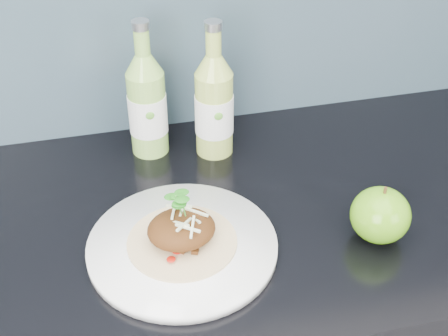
# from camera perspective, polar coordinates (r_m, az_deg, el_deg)

# --- Properties ---
(dinner_plate) EXTENTS (0.36, 0.36, 0.02)m
(dinner_plate) POSITION_cam_1_polar(r_m,az_deg,el_deg) (0.96, -3.83, -7.16)
(dinner_plate) COLOR white
(dinner_plate) RESTS_ON kitchen_counter
(pork_taco) EXTENTS (0.17, 0.17, 0.10)m
(pork_taco) POSITION_cam_1_polar(r_m,az_deg,el_deg) (0.94, -3.92, -5.50)
(pork_taco) COLOR tan
(pork_taco) RESTS_ON dinner_plate
(green_apple) EXTENTS (0.11, 0.11, 0.10)m
(green_apple) POSITION_cam_1_polar(r_m,az_deg,el_deg) (0.99, 14.10, -4.19)
(green_apple) COLOR #3E870E
(green_apple) RESTS_ON kitchen_counter
(cider_bottle_left) EXTENTS (0.09, 0.09, 0.26)m
(cider_bottle_left) POSITION_cam_1_polar(r_m,az_deg,el_deg) (1.13, -7.04, 5.77)
(cider_bottle_left) COLOR #88BD4E
(cider_bottle_left) RESTS_ON kitchen_counter
(cider_bottle_right) EXTENTS (0.08, 0.08, 0.26)m
(cider_bottle_right) POSITION_cam_1_polar(r_m,az_deg,el_deg) (1.12, -0.91, 5.76)
(cider_bottle_right) COLOR #A6BE4F
(cider_bottle_right) RESTS_ON kitchen_counter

